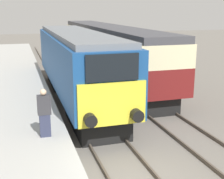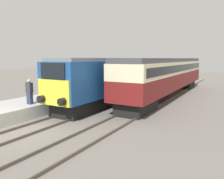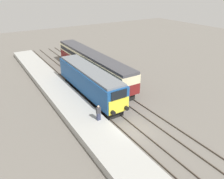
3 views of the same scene
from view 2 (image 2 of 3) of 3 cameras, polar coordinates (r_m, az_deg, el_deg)
ground_plane at (r=12.39m, az=-22.69°, el=-10.45°), size 120.00×120.00×0.00m
platform_left at (r=20.00m, az=-10.17°, el=-1.82°), size 3.50×50.00×0.81m
rails_near_track at (r=15.74m, az=-8.02°, el=-5.72°), size 1.51×60.00×0.14m
rails_far_track at (r=13.96m, az=3.12°, el=-7.45°), size 1.50×60.00×0.14m
locomotive at (r=18.71m, az=-0.47°, el=3.00°), size 2.70×13.75×3.85m
passenger_carriage at (r=22.75m, az=14.61°, el=4.16°), size 2.75×20.16×3.83m
person_on_platform at (r=15.35m, az=-20.75°, el=-0.58°), size 0.44×0.26×1.66m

